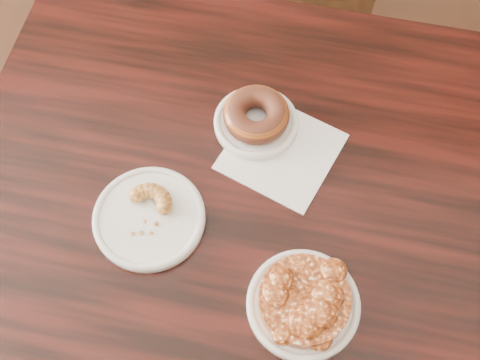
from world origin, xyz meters
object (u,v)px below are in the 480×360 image
(glazed_donut, at_px, (256,114))
(cruller_fragment, at_px, (148,214))
(apple_fritter, at_px, (305,299))
(cafe_table, at_px, (239,295))

(glazed_donut, bearing_deg, cruller_fragment, -119.33)
(apple_fritter, relative_size, cruller_fragment, 2.00)
(glazed_donut, height_order, apple_fritter, same)
(cafe_table, relative_size, glazed_donut, 8.64)
(glazed_donut, height_order, cruller_fragment, glazed_donut)
(apple_fritter, bearing_deg, glazed_donut, 116.96)
(apple_fritter, xyz_separation_m, cruller_fragment, (-0.27, 0.07, -0.01))
(cafe_table, distance_m, apple_fritter, 0.44)
(cafe_table, distance_m, glazed_donut, 0.46)
(cafe_table, bearing_deg, cruller_fragment, -175.21)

